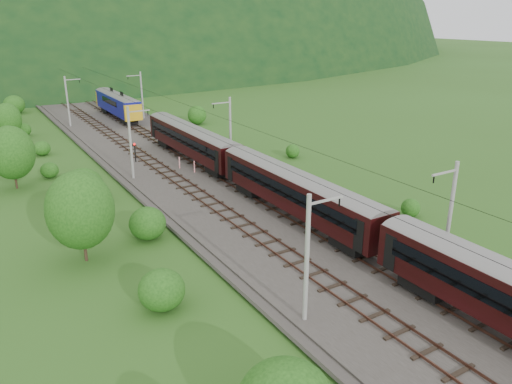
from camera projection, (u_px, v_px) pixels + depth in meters
ground at (379, 295)px, 33.14m from camera, size 600.00×600.00×0.00m
railbed at (293, 238)px, 41.13m from camera, size 14.00×220.00×0.30m
track_left at (268, 242)px, 39.89m from camera, size 2.40×220.00×0.27m
track_right at (316, 230)px, 42.23m from camera, size 2.40×220.00×0.27m
catenary_left at (131, 141)px, 54.36m from camera, size 2.54×192.28×8.00m
catenary_right at (230, 129)px, 60.35m from camera, size 2.54×192.28×8.00m
overhead_wires at (295, 157)px, 38.79m from camera, size 4.83×198.00×0.03m
train at (392, 231)px, 34.51m from camera, size 2.90×139.01×5.03m
hazard_post_near at (179, 163)px, 59.04m from camera, size 0.15×0.15×1.36m
hazard_post_far at (194, 167)px, 57.53m from camera, size 0.14×0.14×1.36m
signal at (135, 151)px, 61.29m from camera, size 0.26×0.26×2.39m
vegetation_left at (105, 234)px, 35.98m from camera, size 12.01×149.04×7.07m
vegetation_right at (444, 212)px, 43.47m from camera, size 4.74×96.30×2.89m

